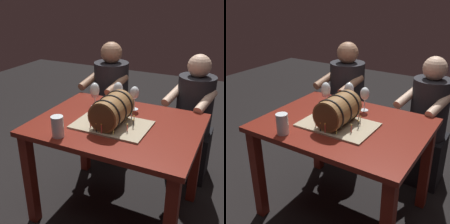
# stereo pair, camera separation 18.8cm
# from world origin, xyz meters

# --- Properties ---
(ground_plane) EXTENTS (8.00, 8.00, 0.00)m
(ground_plane) POSITION_xyz_m (0.00, 0.00, 0.00)
(ground_plane) COLOR black
(dining_table) EXTENTS (1.14, 0.87, 0.76)m
(dining_table) POSITION_xyz_m (0.00, 0.00, 0.63)
(dining_table) COLOR maroon
(dining_table) RESTS_ON ground
(barrel_cake) EXTENTS (0.50, 0.34, 0.22)m
(barrel_cake) POSITION_xyz_m (-0.01, -0.06, 0.86)
(barrel_cake) COLOR tan
(barrel_cake) RESTS_ON dining_table
(wine_glass_rose) EXTENTS (0.07, 0.07, 0.20)m
(wine_glass_rose) POSITION_xyz_m (-0.28, 0.19, 0.89)
(wine_glass_rose) COLOR white
(wine_glass_rose) RESTS_ON dining_table
(wine_glass_amber) EXTENTS (0.07, 0.07, 0.20)m
(wine_glass_amber) POSITION_xyz_m (-0.12, 0.28, 0.89)
(wine_glass_amber) COLOR white
(wine_glass_amber) RESTS_ON dining_table
(wine_glass_empty) EXTENTS (0.07, 0.07, 0.19)m
(wine_glass_empty) POSITION_xyz_m (0.02, 0.27, 0.89)
(wine_glass_empty) COLOR white
(wine_glass_empty) RESTS_ON dining_table
(beer_pint) EXTENTS (0.08, 0.08, 0.14)m
(beer_pint) POSITION_xyz_m (-0.25, -0.34, 0.82)
(beer_pint) COLOR white
(beer_pint) RESTS_ON dining_table
(person_seated_left) EXTENTS (0.40, 0.49, 1.18)m
(person_seated_left) POSITION_xyz_m (-0.40, 0.72, 0.54)
(person_seated_left) COLOR black
(person_seated_left) RESTS_ON ground
(person_seated_right) EXTENTS (0.42, 0.50, 1.14)m
(person_seated_right) POSITION_xyz_m (0.40, 0.72, 0.51)
(person_seated_right) COLOR black
(person_seated_right) RESTS_ON ground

